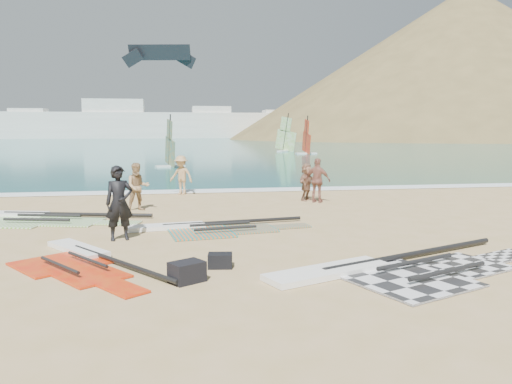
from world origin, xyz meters
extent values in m
plane|color=tan|center=(0.00, 0.00, 0.00)|extent=(300.00, 300.00, 0.00)
cube|color=#0B494E|center=(0.00, 132.00, 0.00)|extent=(300.00, 240.00, 0.06)
cube|color=white|center=(0.00, 12.30, 0.00)|extent=(300.00, 1.20, 0.04)
cube|color=white|center=(-20.00, 150.00, 4.03)|extent=(160.00, 8.00, 8.00)
cube|color=white|center=(-45.00, 150.00, 4.53)|extent=(10.00, 7.00, 9.00)
cube|color=white|center=(-20.00, 150.00, 6.03)|extent=(18.00, 7.00, 12.00)
cube|color=white|center=(10.00, 150.00, 5.03)|extent=(12.00, 7.00, 10.00)
cube|color=white|center=(35.00, 150.00, 4.53)|extent=(16.00, 7.00, 9.00)
cube|color=white|center=(55.00, 150.00, 5.53)|extent=(10.00, 7.00, 11.00)
cone|color=olive|center=(85.00, 130.00, 0.00)|extent=(143.00, 143.00, 45.00)
cube|color=black|center=(2.39, -2.10, 0.02)|extent=(2.77, 2.89, 0.04)
cube|color=black|center=(4.09, -1.41, 0.02)|extent=(2.04, 1.98, 0.04)
cube|color=black|center=(5.47, -0.86, 0.02)|extent=(1.53, 1.15, 0.04)
cylinder|color=black|center=(3.39, -0.58, 0.10)|extent=(4.93, 2.08, 0.13)
cylinder|color=black|center=(2.99, -1.42, 0.16)|extent=(2.05, 0.90, 0.09)
cylinder|color=black|center=(3.29, -2.17, 0.16)|extent=(2.05, 0.90, 0.09)
cube|color=white|center=(1.05, -1.52, 0.06)|extent=(2.83, 1.72, 0.12)
cube|color=#5CAF26|center=(-6.80, 5.56, 0.02)|extent=(2.47, 2.63, 0.04)
cube|color=#5CAF26|center=(-5.08, 5.12, 0.02)|extent=(1.85, 1.77, 0.04)
cube|color=#5CAF26|center=(-3.70, 4.77, 0.02)|extent=(1.45, 0.97, 0.04)
cylinder|color=black|center=(-5.16, 6.17, 0.10)|extent=(4.95, 1.38, 0.12)
cylinder|color=black|center=(-5.95, 5.74, 0.16)|extent=(2.05, 0.61, 0.09)
cylinder|color=black|center=(-6.14, 5.00, 0.16)|extent=(2.05, 0.61, 0.09)
cube|color=white|center=(-7.51, 6.77, 0.06)|extent=(2.74, 1.35, 0.12)
cube|color=orange|center=(-1.27, 2.98, 0.02)|extent=(1.95, 2.11, 0.04)
cube|color=orange|center=(0.22, 3.20, 0.02)|extent=(1.48, 1.40, 0.04)
cube|color=orange|center=(1.43, 3.38, 0.02)|extent=(1.20, 0.72, 0.04)
cylinder|color=black|center=(-0.18, 4.00, 0.10)|extent=(4.30, 0.73, 0.10)
cylinder|color=black|center=(-0.66, 3.40, 0.16)|extent=(1.78, 0.33, 0.08)
cylinder|color=black|center=(-0.57, 2.75, 0.16)|extent=(1.78, 0.33, 0.08)
cube|color=white|center=(-2.23, 3.70, 0.06)|extent=(2.32, 0.93, 0.12)
cube|color=red|center=(-4.42, 0.18, 0.02)|extent=(2.32, 2.29, 0.04)
cube|color=red|center=(-3.60, -0.93, 0.02)|extent=(1.63, 1.65, 0.04)
cube|color=red|center=(-2.92, -1.84, 0.02)|extent=(1.04, 1.15, 0.04)
cylinder|color=black|center=(-3.12, -0.26, 0.10)|extent=(2.46, 3.26, 0.10)
cylinder|color=black|center=(-3.82, -0.13, 0.16)|extent=(1.04, 1.36, 0.07)
cylinder|color=black|center=(-4.30, -0.49, 0.16)|extent=(1.04, 1.36, 0.07)
cube|color=white|center=(-4.26, 1.27, 0.06)|extent=(1.69, 2.01, 0.12)
cube|color=black|center=(-1.75, -1.54, 0.20)|extent=(0.76, 0.71, 0.39)
cube|color=black|center=(-1.04, -0.65, 0.15)|extent=(0.55, 0.42, 0.30)
imported|color=black|center=(-3.39, 2.42, 0.98)|extent=(0.81, 0.64, 1.97)
imported|color=tan|center=(-3.26, 7.26, 0.86)|extent=(0.95, 0.81, 1.71)
imported|color=tan|center=(-1.66, 11.50, 0.87)|extent=(1.29, 1.15, 1.74)
imported|color=#975B4A|center=(3.65, 8.12, 0.88)|extent=(1.09, 0.96, 1.77)
imported|color=#9A6C52|center=(3.37, 8.76, 0.76)|extent=(1.29, 1.34, 1.52)
cube|color=white|center=(-2.27, 27.56, 0.09)|extent=(2.31, 1.25, 0.13)
cube|color=orange|center=(-2.27, 27.56, 1.18)|extent=(0.82, 2.63, 2.42)
cube|color=orange|center=(-2.27, 27.56, 2.84)|extent=(0.49, 1.49, 1.68)
cylinder|color=black|center=(-2.27, 27.56, 2.10)|extent=(0.30, 0.76, 3.84)
cube|color=white|center=(13.29, 45.75, 0.10)|extent=(2.51, 0.89, 0.14)
cube|color=red|center=(13.29, 45.75, 1.30)|extent=(0.27, 3.02, 2.69)
cube|color=red|center=(13.29, 45.75, 3.15)|extent=(0.18, 1.70, 1.87)
cylinder|color=black|center=(13.29, 45.75, 2.33)|extent=(0.16, 0.86, 4.27)
cube|color=white|center=(12.26, 52.11, 0.11)|extent=(2.57, 2.42, 0.16)
cube|color=#6BAF1A|center=(12.26, 52.11, 1.44)|extent=(2.28, 2.54, 2.98)
cube|color=#6BAF1A|center=(12.26, 52.11, 3.49)|extent=(1.30, 1.44, 2.07)
cylinder|color=black|center=(12.26, 52.11, 2.58)|extent=(0.71, 0.78, 4.73)
cube|color=black|center=(-3.33, 46.82, 11.36)|extent=(6.88, 2.13, 1.66)
cube|color=black|center=(-6.20, 47.36, 10.66)|extent=(2.38, 0.91, 2.10)
cube|color=black|center=(-0.45, 46.27, 10.66)|extent=(2.22, 1.12, 2.10)
camera|label=1|loc=(-1.95, -10.89, 2.91)|focal=35.00mm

